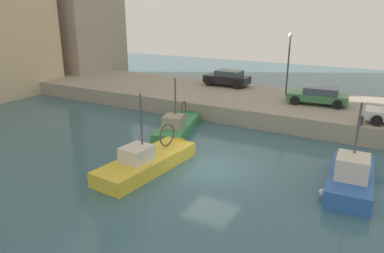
{
  "coord_description": "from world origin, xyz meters",
  "views": [
    {
      "loc": [
        -14.92,
        -7.31,
        7.54
      ],
      "look_at": [
        2.21,
        2.44,
        1.2
      ],
      "focal_mm": 33.45,
      "sensor_mm": 36.0,
      "label": 1
    }
  ],
  "objects_px": {
    "fishing_boat_blue": "(350,182)",
    "mooring_bollard_mid": "(361,120)",
    "quay_streetlamp": "(289,54)",
    "parked_car_black": "(227,78)",
    "fishing_boat_green": "(179,129)",
    "parked_car_green": "(319,95)",
    "fishing_boat_yellow": "(152,165)"
  },
  "relations": [
    {
      "from": "fishing_boat_blue",
      "to": "mooring_bollard_mid",
      "type": "xyz_separation_m",
      "value": [
        5.92,
        0.3,
        1.31
      ]
    },
    {
      "from": "quay_streetlamp",
      "to": "parked_car_black",
      "type": "bearing_deg",
      "value": 78.6
    },
    {
      "from": "fishing_boat_blue",
      "to": "mooring_bollard_mid",
      "type": "bearing_deg",
      "value": 2.91
    },
    {
      "from": "fishing_boat_green",
      "to": "quay_streetlamp",
      "type": "height_order",
      "value": "quay_streetlamp"
    },
    {
      "from": "mooring_bollard_mid",
      "to": "fishing_boat_blue",
      "type": "bearing_deg",
      "value": -177.09
    },
    {
      "from": "fishing_boat_blue",
      "to": "fishing_boat_green",
      "type": "height_order",
      "value": "fishing_boat_blue"
    },
    {
      "from": "fishing_boat_blue",
      "to": "fishing_boat_green",
      "type": "xyz_separation_m",
      "value": [
        2.89,
        10.92,
        -0.05
      ]
    },
    {
      "from": "parked_car_green",
      "to": "quay_streetlamp",
      "type": "height_order",
      "value": "quay_streetlamp"
    },
    {
      "from": "fishing_boat_green",
      "to": "mooring_bollard_mid",
      "type": "relative_size",
      "value": 11.76
    },
    {
      "from": "fishing_boat_yellow",
      "to": "parked_car_green",
      "type": "relative_size",
      "value": 1.59
    },
    {
      "from": "mooring_bollard_mid",
      "to": "parked_car_black",
      "type": "bearing_deg",
      "value": 59.66
    },
    {
      "from": "fishing_boat_blue",
      "to": "parked_car_green",
      "type": "height_order",
      "value": "fishing_boat_blue"
    },
    {
      "from": "fishing_boat_yellow",
      "to": "mooring_bollard_mid",
      "type": "xyz_separation_m",
      "value": [
        8.77,
        -8.7,
        1.37
      ]
    },
    {
      "from": "fishing_boat_blue",
      "to": "parked_car_black",
      "type": "relative_size",
      "value": 1.46
    },
    {
      "from": "mooring_bollard_mid",
      "to": "quay_streetlamp",
      "type": "xyz_separation_m",
      "value": [
        5.65,
        5.98,
        2.98
      ]
    },
    {
      "from": "mooring_bollard_mid",
      "to": "quay_streetlamp",
      "type": "bearing_deg",
      "value": 46.62
    },
    {
      "from": "quay_streetlamp",
      "to": "fishing_boat_yellow",
      "type": "bearing_deg",
      "value": 169.32
    },
    {
      "from": "fishing_boat_green",
      "to": "parked_car_green",
      "type": "distance_m",
      "value": 10.34
    },
    {
      "from": "fishing_boat_yellow",
      "to": "fishing_boat_blue",
      "type": "bearing_deg",
      "value": -72.38
    },
    {
      "from": "fishing_boat_yellow",
      "to": "mooring_bollard_mid",
      "type": "relative_size",
      "value": 12.37
    },
    {
      "from": "fishing_boat_yellow",
      "to": "quay_streetlamp",
      "type": "relative_size",
      "value": 1.41
    },
    {
      "from": "parked_car_black",
      "to": "mooring_bollard_mid",
      "type": "bearing_deg",
      "value": -120.34
    },
    {
      "from": "mooring_bollard_mid",
      "to": "quay_streetlamp",
      "type": "distance_m",
      "value": 8.75
    },
    {
      "from": "fishing_boat_yellow",
      "to": "quay_streetlamp",
      "type": "bearing_deg",
      "value": -10.68
    },
    {
      "from": "fishing_boat_green",
      "to": "mooring_bollard_mid",
      "type": "xyz_separation_m",
      "value": [
        3.03,
        -10.62,
        1.37
      ]
    },
    {
      "from": "fishing_boat_green",
      "to": "quay_streetlamp",
      "type": "relative_size",
      "value": 1.34
    },
    {
      "from": "fishing_boat_blue",
      "to": "fishing_boat_green",
      "type": "bearing_deg",
      "value": 75.18
    },
    {
      "from": "fishing_boat_yellow",
      "to": "quay_streetlamp",
      "type": "height_order",
      "value": "quay_streetlamp"
    },
    {
      "from": "quay_streetlamp",
      "to": "fishing_boat_green",
      "type": "bearing_deg",
      "value": 151.86
    },
    {
      "from": "fishing_boat_blue",
      "to": "parked_car_black",
      "type": "distance_m",
      "value": 17.48
    },
    {
      "from": "fishing_boat_yellow",
      "to": "parked_car_black",
      "type": "relative_size",
      "value": 1.71
    },
    {
      "from": "fishing_boat_yellow",
      "to": "parked_car_green",
      "type": "height_order",
      "value": "fishing_boat_yellow"
    }
  ]
}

